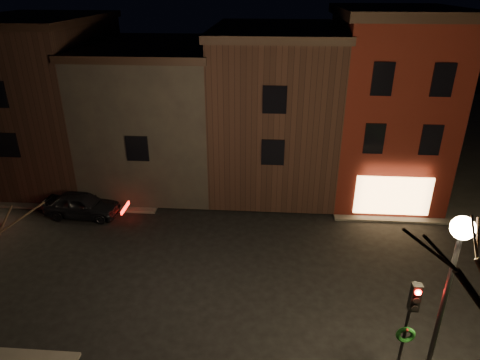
# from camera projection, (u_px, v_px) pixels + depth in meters

# --- Properties ---
(ground) EXTENTS (120.00, 120.00, 0.00)m
(ground) POSITION_uv_depth(u_px,v_px,m) (236.00, 273.00, 19.12)
(ground) COLOR black
(ground) RESTS_ON ground
(sidewalk_far_left) EXTENTS (30.00, 30.00, 0.12)m
(sidewalk_far_left) POSITION_uv_depth(u_px,v_px,m) (34.00, 125.00, 38.54)
(sidewalk_far_left) COLOR #2D2B28
(sidewalk_far_left) RESTS_ON ground
(corner_building) EXTENTS (6.50, 8.50, 10.50)m
(corner_building) POSITION_uv_depth(u_px,v_px,m) (386.00, 103.00, 24.85)
(corner_building) COLOR #52150E
(corner_building) RESTS_ON ground
(row_building_a) EXTENTS (7.30, 10.30, 9.40)m
(row_building_a) POSITION_uv_depth(u_px,v_px,m) (274.00, 106.00, 26.46)
(row_building_a) COLOR black
(row_building_a) RESTS_ON ground
(row_building_b) EXTENTS (7.80, 10.30, 8.40)m
(row_building_b) POSITION_uv_depth(u_px,v_px,m) (159.00, 111.00, 27.17)
(row_building_b) COLOR black
(row_building_b) RESTS_ON ground
(row_building_c) EXTENTS (7.30, 10.30, 9.90)m
(row_building_c) POSITION_uv_depth(u_px,v_px,m) (47.00, 98.00, 27.35)
(row_building_c) COLOR black
(row_building_c) RESTS_ON ground
(street_lamp_near) EXTENTS (0.60, 0.60, 6.48)m
(street_lamp_near) POSITION_uv_depth(u_px,v_px,m) (453.00, 265.00, 11.08)
(street_lamp_near) COLOR black
(street_lamp_near) RESTS_ON sidewalk_near_right
(traffic_signal) EXTENTS (0.58, 0.38, 4.05)m
(traffic_signal) POSITION_uv_depth(u_px,v_px,m) (409.00, 320.00, 12.57)
(traffic_signal) COLOR black
(traffic_signal) RESTS_ON sidewalk_near_right
(parked_car_a) EXTENTS (4.16, 1.83, 1.39)m
(parked_car_a) POSITION_uv_depth(u_px,v_px,m) (82.00, 205.00, 23.50)
(parked_car_a) COLOR black
(parked_car_a) RESTS_ON ground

